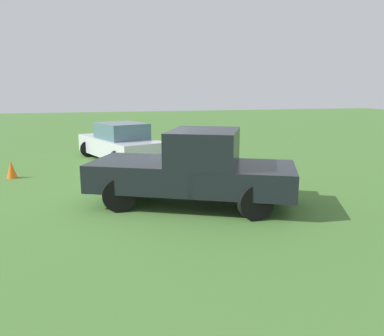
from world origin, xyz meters
TOP-DOWN VIEW (x-y plane):
  - ground_plane at (0.00, 0.00)m, footprint 80.00×80.00m
  - pickup_truck at (-1.03, 0.99)m, footprint 5.09×3.82m
  - sedan_near at (0.17, -5.52)m, footprint 3.11×4.72m
  - traffic_cone at (3.74, -3.31)m, footprint 0.32×0.32m

SIDE VIEW (x-z plane):
  - ground_plane at x=0.00m, z-range 0.00..0.00m
  - traffic_cone at x=3.74m, z-range 0.00..0.55m
  - sedan_near at x=0.17m, z-range -0.06..1.41m
  - pickup_truck at x=-1.03m, z-range 0.03..1.84m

